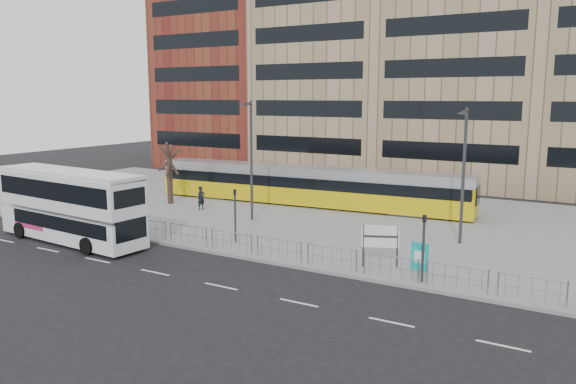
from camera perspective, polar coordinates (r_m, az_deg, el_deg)
The scene contains 16 objects.
ground at distance 29.87m, azimuth -5.22°, elevation -6.70°, with size 120.00×120.00×0.00m, color black.
plaza at distance 39.92m, azimuth 4.84°, elevation -2.38°, with size 64.00×24.00×0.15m, color slate.
kerb at distance 29.89m, azimuth -5.17°, elevation -6.54°, with size 64.00×0.25×0.17m, color gray.
building_row at distance 59.67m, azimuth 15.97°, elevation 13.69°, with size 70.40×18.40×31.20m.
pedestrian_barrier at distance 28.94m, azimuth -1.44°, elevation -5.19°, with size 32.07×0.07×1.10m.
road_markings at distance 26.27m, azimuth -8.56°, elevation -9.09°, with size 62.00×0.12×0.01m, color white.
double_decker_bus at distance 34.86m, azimuth -21.28°, elevation -1.11°, with size 10.66×3.23×4.21m.
tram at distance 42.96m, azimuth 1.87°, elevation 0.63°, with size 25.18×4.33×2.95m.
station_sign at distance 27.72m, azimuth 9.37°, elevation -4.66°, with size 1.71×0.78×2.10m.
ad_panel at distance 26.62m, azimuth 13.22°, elevation -6.47°, with size 0.87×0.28×1.66m.
pedestrian at distance 41.71m, azimuth -8.81°, elevation -0.61°, with size 0.63×0.42×1.74m, color black.
traffic_light_west at distance 31.90m, azimuth -5.40°, elevation -1.71°, with size 0.23×0.25×3.10m.
traffic_light_east at distance 25.76m, azimuth 13.61°, elevation -4.72°, with size 0.19×0.22×3.10m.
lamp_post_west at distance 37.47m, azimuth -3.80°, elevation 3.71°, with size 0.45×1.04×7.97m.
lamp_post_east at distance 32.69m, azimuth 17.39°, elevation 2.12°, with size 0.45×1.04×7.66m.
bare_tree at distance 44.11m, azimuth -12.06°, elevation 5.14°, with size 4.42×4.42×6.92m.
Camera 1 is at (16.75, -23.25, 8.44)m, focal length 35.00 mm.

